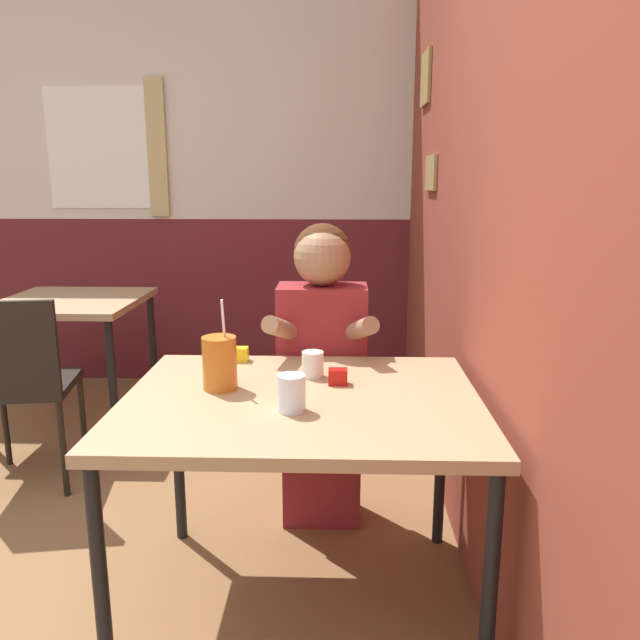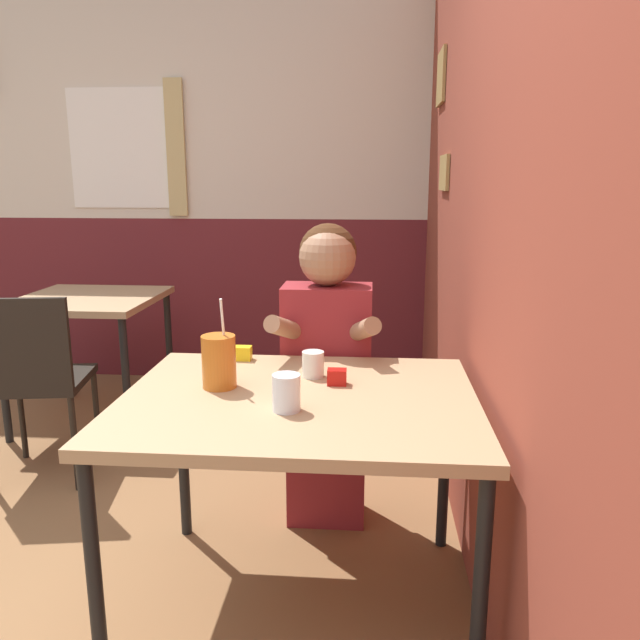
{
  "view_description": "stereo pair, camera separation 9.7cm",
  "coord_description": "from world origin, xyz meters",
  "px_view_note": "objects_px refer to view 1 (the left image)",
  "views": [
    {
      "loc": [
        0.99,
        -1.38,
        1.36
      ],
      "look_at": [
        0.93,
        0.56,
        0.92
      ],
      "focal_mm": 35.0,
      "sensor_mm": 36.0,
      "label": 1
    },
    {
      "loc": [
        1.08,
        -1.38,
        1.36
      ],
      "look_at": [
        0.93,
        0.56,
        0.92
      ],
      "focal_mm": 35.0,
      "sensor_mm": 36.0,
      "label": 2
    }
  ],
  "objects_px": {
    "background_table": "(71,314)",
    "cocktail_pitcher": "(220,363)",
    "person_seated": "(322,367)",
    "main_table": "(302,415)",
    "chair_near_window": "(20,377)"
  },
  "relations": [
    {
      "from": "background_table",
      "to": "cocktail_pitcher",
      "type": "height_order",
      "value": "cocktail_pitcher"
    },
    {
      "from": "background_table",
      "to": "person_seated",
      "type": "distance_m",
      "value": 1.69
    },
    {
      "from": "main_table",
      "to": "background_table",
      "type": "bearing_deg",
      "value": 131.87
    },
    {
      "from": "main_table",
      "to": "person_seated",
      "type": "bearing_deg",
      "value": 85.26
    },
    {
      "from": "background_table",
      "to": "cocktail_pitcher",
      "type": "distance_m",
      "value": 1.82
    },
    {
      "from": "background_table",
      "to": "chair_near_window",
      "type": "bearing_deg",
      "value": -83.95
    },
    {
      "from": "main_table",
      "to": "cocktail_pitcher",
      "type": "distance_m",
      "value": 0.3
    },
    {
      "from": "main_table",
      "to": "background_table",
      "type": "height_order",
      "value": "same"
    },
    {
      "from": "person_seated",
      "to": "cocktail_pitcher",
      "type": "relative_size",
      "value": 4.2
    },
    {
      "from": "chair_near_window",
      "to": "person_seated",
      "type": "relative_size",
      "value": 0.73
    },
    {
      "from": "chair_near_window",
      "to": "person_seated",
      "type": "xyz_separation_m",
      "value": [
        1.32,
        -0.21,
        0.13
      ]
    },
    {
      "from": "main_table",
      "to": "chair_near_window",
      "type": "height_order",
      "value": "chair_near_window"
    },
    {
      "from": "chair_near_window",
      "to": "person_seated",
      "type": "height_order",
      "value": "person_seated"
    },
    {
      "from": "main_table",
      "to": "background_table",
      "type": "relative_size",
      "value": 1.39
    },
    {
      "from": "chair_near_window",
      "to": "cocktail_pitcher",
      "type": "xyz_separation_m",
      "value": [
        1.02,
        -0.71,
        0.29
      ]
    }
  ]
}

